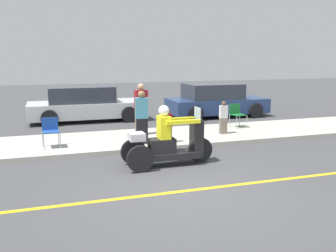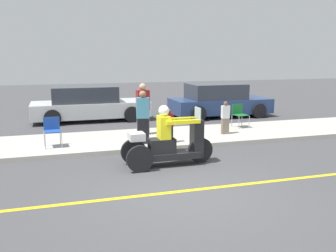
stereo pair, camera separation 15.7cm
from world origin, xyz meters
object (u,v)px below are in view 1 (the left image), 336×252
object	(u,v)px
spectator_far_back	(142,118)
parked_car_lot_left	(86,104)
spectator_mid_group	(168,127)
folding_chair_curbside	(237,113)
parked_car_lot_center	(215,101)
spectator_end_of_line	(223,118)
motorcycle_trike	(168,144)
folding_chair_set_back	(51,129)
spectator_by_tree	(141,110)

from	to	relation	value
spectator_far_back	parked_car_lot_left	bearing A→B (deg)	101.72
spectator_mid_group	folding_chair_curbside	size ratio (longest dim) A/B	1.22
parked_car_lot_center	spectator_far_back	bearing A→B (deg)	-134.63
spectator_end_of_line	parked_car_lot_left	size ratio (longest dim) A/B	0.23
motorcycle_trike	spectator_mid_group	xyz separation A→B (m)	(0.59, 1.83, 0.07)
folding_chair_set_back	parked_car_lot_center	size ratio (longest dim) A/B	0.19
motorcycle_trike	folding_chair_curbside	bearing A→B (deg)	42.74
motorcycle_trike	parked_car_lot_center	world-z (taller)	motorcycle_trike
spectator_end_of_line	folding_chair_curbside	bearing A→B (deg)	43.50
spectator_mid_group	spectator_end_of_line	xyz separation A→B (m)	(2.13, 0.66, 0.04)
spectator_far_back	folding_chair_set_back	bearing A→B (deg)	170.78
folding_chair_curbside	parked_car_lot_center	size ratio (longest dim) A/B	0.19
spectator_end_of_line	parked_car_lot_center	xyz separation A→B (m)	(1.62, 4.04, 0.05)
spectator_mid_group	folding_chair_curbside	bearing A→B (deg)	27.24
spectator_mid_group	spectator_far_back	xyz separation A→B (m)	(-0.75, 0.15, 0.26)
spectator_mid_group	parked_car_lot_left	world-z (taller)	parked_car_lot_left
spectator_by_tree	folding_chair_curbside	distance (m)	3.62
spectator_by_tree	spectator_end_of_line	bearing A→B (deg)	-15.09
parked_car_lot_left	parked_car_lot_center	size ratio (longest dim) A/B	1.10
spectator_far_back	parked_car_lot_left	xyz separation A→B (m)	(-1.07, 5.16, -0.19)
spectator_mid_group	spectator_far_back	world-z (taller)	spectator_far_back
spectator_mid_group	spectator_by_tree	world-z (taller)	spectator_by_tree
folding_chair_curbside	spectator_mid_group	bearing A→B (deg)	-152.76
spectator_far_back	spectator_end_of_line	distance (m)	2.94
spectator_end_of_line	folding_chair_set_back	size ratio (longest dim) A/B	1.31
motorcycle_trike	folding_chair_curbside	size ratio (longest dim) A/B	2.76
folding_chair_set_back	parked_car_lot_center	world-z (taller)	parked_car_lot_center
spectator_far_back	folding_chair_set_back	world-z (taller)	spectator_far_back
folding_chair_set_back	parked_car_lot_center	xyz separation A→B (m)	(7.04, 4.15, 0.06)
motorcycle_trike	spectator_by_tree	world-z (taller)	spectator_by_tree
spectator_end_of_line	parked_car_lot_center	size ratio (longest dim) A/B	0.25
spectator_far_back	folding_chair_curbside	xyz separation A→B (m)	(3.88, 1.47, -0.24)
spectator_far_back	parked_car_lot_left	distance (m)	5.27
parked_car_lot_left	motorcycle_trike	bearing A→B (deg)	-80.25
parked_car_lot_center	spectator_end_of_line	bearing A→B (deg)	-111.80
spectator_by_tree	parked_car_lot_left	distance (m)	4.18
motorcycle_trike	spectator_mid_group	distance (m)	1.93
motorcycle_trike	spectator_by_tree	distance (m)	3.22
motorcycle_trike	spectator_by_tree	size ratio (longest dim) A/B	1.36
spectator_end_of_line	spectator_by_tree	size ratio (longest dim) A/B	0.65
motorcycle_trike	spectator_far_back	bearing A→B (deg)	94.51
motorcycle_trike	parked_car_lot_center	bearing A→B (deg)	56.40
spectator_end_of_line	spectator_by_tree	distance (m)	2.70
motorcycle_trike	folding_chair_curbside	xyz separation A→B (m)	(3.73, 3.45, 0.09)
motorcycle_trike	spectator_end_of_line	distance (m)	3.70
folding_chair_curbside	parked_car_lot_left	distance (m)	6.18
spectator_by_tree	parked_car_lot_left	world-z (taller)	spectator_by_tree
spectator_far_back	spectator_end_of_line	world-z (taller)	spectator_far_back
motorcycle_trike	spectator_end_of_line	xyz separation A→B (m)	(2.73, 2.49, 0.10)
spectator_end_of_line	folding_chair_curbside	world-z (taller)	spectator_end_of_line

